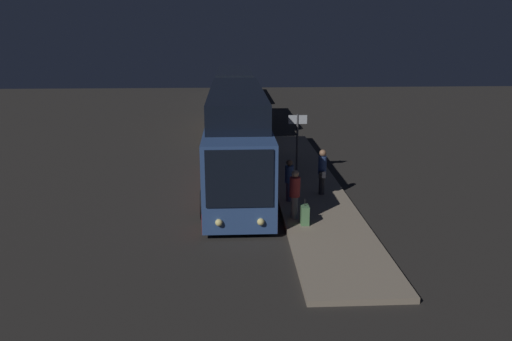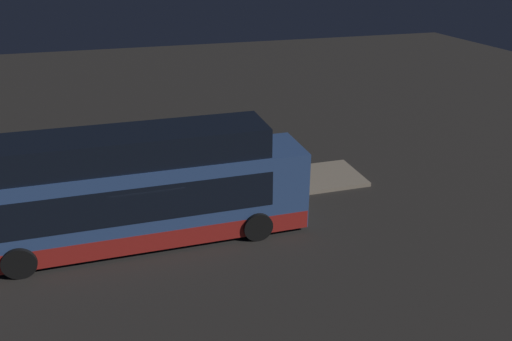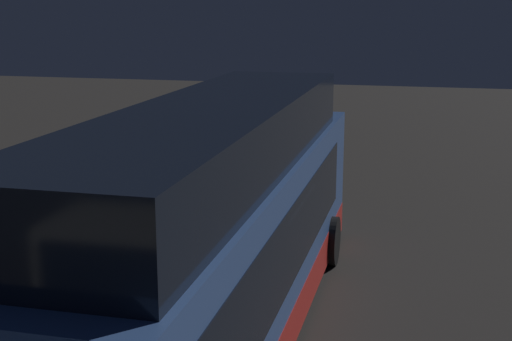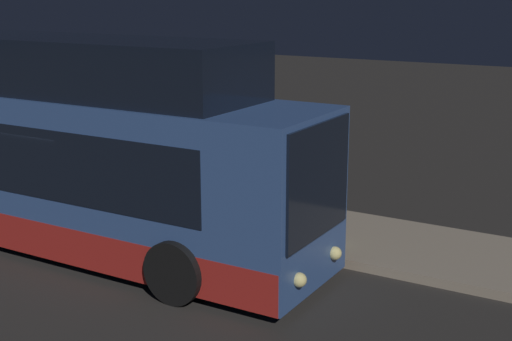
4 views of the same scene
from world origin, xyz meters
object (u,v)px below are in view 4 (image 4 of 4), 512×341
passenger_boarding (221,161)px  sign_post (97,121)px  bus_lead (39,150)px  passenger_with_bags (292,195)px  suitcase (325,227)px  passenger_waiting (215,185)px

passenger_boarding → sign_post: size_ratio=0.67×
bus_lead → passenger_boarding: 4.12m
bus_lead → sign_post: bearing=109.3°
passenger_with_bags → suitcase: (0.61, 0.28, -0.62)m
suitcase → sign_post: size_ratio=0.32×
sign_post → passenger_boarding: bearing=10.7°
bus_lead → suitcase: size_ratio=13.94×
passenger_with_bags → sign_post: 5.92m
bus_lead → suitcase: bearing=22.4°
suitcase → passenger_boarding: bearing=160.1°
passenger_waiting → passenger_with_bags: size_ratio=0.95×
passenger_waiting → passenger_with_bags: passenger_with_bags is taller
bus_lead → passenger_boarding: bus_lead is taller
bus_lead → passenger_boarding: size_ratio=6.74×
passenger_boarding → suitcase: size_ratio=2.07×
passenger_waiting → passenger_with_bags: bearing=90.2°
passenger_boarding → passenger_with_bags: (2.59, -1.43, -0.08)m
passenger_boarding → suitcase: 3.47m
bus_lead → suitcase: 6.03m
passenger_boarding → suitcase: bearing=79.6°
passenger_boarding → sign_post: (-3.21, -0.60, 0.73)m
passenger_waiting → passenger_with_bags: 1.83m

